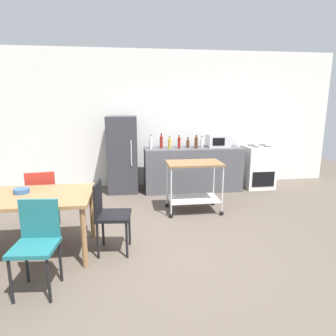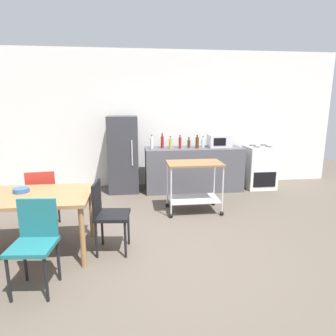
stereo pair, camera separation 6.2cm
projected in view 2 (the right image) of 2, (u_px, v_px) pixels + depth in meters
name	position (u px, v px, depth m)	size (l,w,h in m)	color
ground_plane	(165.00, 252.00, 3.65)	(12.00, 12.00, 0.00)	brown
back_wall	(148.00, 119.00, 6.44)	(8.40, 0.12, 2.90)	silver
kitchen_counter	(193.00, 169.00, 6.18)	(2.00, 0.64, 0.90)	#4C4C51
dining_table	(26.00, 201.00, 3.49)	(1.50, 0.90, 0.75)	olive
chair_black	(107.00, 212.00, 3.58)	(0.44, 0.44, 0.89)	black
chair_red	(43.00, 196.00, 4.19)	(0.45, 0.45, 0.89)	#B72D23
chair_teal	(35.00, 239.00, 2.87)	(0.44, 0.44, 0.89)	#1E666B
stove_oven	(259.00, 167.00, 6.37)	(0.60, 0.61, 0.92)	white
refrigerator	(123.00, 154.00, 6.03)	(0.60, 0.63, 1.55)	#333338
kitchen_cart	(194.00, 179.00, 4.92)	(0.91, 0.57, 0.85)	brown
bottle_soda	(152.00, 143.00, 5.95)	(0.06, 0.06, 0.28)	silver
bottle_olive_oil	(162.00, 142.00, 6.02)	(0.06, 0.06, 0.30)	maroon
bottle_wine	(170.00, 144.00, 5.93)	(0.06, 0.06, 0.25)	gold
bottle_sesame_oil	(180.00, 143.00, 5.98)	(0.06, 0.06, 0.27)	maroon
bottle_hot_sauce	(189.00, 144.00, 6.09)	(0.06, 0.06, 0.21)	#4C2D19
bottle_soy_sauce	(197.00, 143.00, 5.98)	(0.07, 0.07, 0.27)	#4C2D19
bottle_sparkling_water	(203.00, 143.00, 6.13)	(0.06, 0.06, 0.23)	silver
microwave	(219.00, 141.00, 6.17)	(0.46, 0.35, 0.26)	silver
fruit_bowl	(21.00, 190.00, 3.56)	(0.19, 0.19, 0.05)	#33598C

